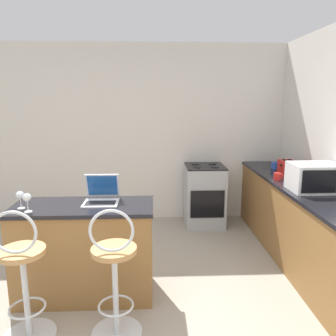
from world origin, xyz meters
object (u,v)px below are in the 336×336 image
object	(u,v)px
toaster	(288,168)
mug_blue	(275,165)
bar_stool_far	(115,276)
wine_glass_tall	(20,196)
stove_range	(204,195)
laptop	(102,195)
microwave	(315,177)
wine_glass_short	(27,198)
bar_stool_near	(23,278)
mug_red	(278,177)

from	to	relation	value
toaster	mug_blue	size ratio (longest dim) A/B	2.58
bar_stool_far	toaster	size ratio (longest dim) A/B	3.90
toaster	wine_glass_tall	size ratio (longest dim) A/B	1.76
stove_range	wine_glass_tall	distance (m)	2.66
toaster	wine_glass_tall	bearing A→B (deg)	-157.98
laptop	microwave	bearing A→B (deg)	7.50
wine_glass_tall	stove_range	bearing A→B (deg)	43.88
wine_glass_short	laptop	bearing A→B (deg)	24.49
bar_stool_near	mug_red	xyz separation A→B (m)	(2.41, 1.41, 0.42)
mug_blue	laptop	bearing A→B (deg)	-146.86
laptop	microwave	xyz separation A→B (m)	(2.13, 0.28, 0.08)
mug_red	toaster	bearing A→B (deg)	46.36
bar_stool_near	mug_blue	bearing A→B (deg)	38.14
mug_red	wine_glass_tall	distance (m)	2.74
laptop	microwave	world-z (taller)	microwave
bar_stool_near	stove_range	size ratio (longest dim) A/B	1.19
toaster	mug_red	xyz separation A→B (m)	(-0.21, -0.22, -0.05)
wine_glass_tall	bar_stool_far	bearing A→B (deg)	-30.41
laptop	toaster	bearing A→B (deg)	24.28
laptop	mug_blue	size ratio (longest dim) A/B	2.98
stove_range	wine_glass_short	world-z (taller)	wine_glass_short
bar_stool_far	laptop	world-z (taller)	laptop
mug_blue	wine_glass_short	world-z (taller)	wine_glass_short
bar_stool_near	wine_glass_tall	size ratio (longest dim) A/B	6.86
toaster	wine_glass_short	world-z (taller)	toaster
mug_red	wine_glass_tall	xyz separation A→B (m)	(-2.59, -0.91, 0.07)
stove_range	mug_red	distance (m)	1.24
toaster	mug_red	distance (m)	0.31
microwave	toaster	size ratio (longest dim) A/B	1.80
bar_stool_near	laptop	distance (m)	0.94
bar_stool_near	bar_stool_far	xyz separation A→B (m)	(0.67, 0.00, 0.00)
bar_stool_far	mug_blue	bearing A→B (deg)	46.59
toaster	wine_glass_short	xyz separation A→B (m)	(-2.71, -1.23, 0.02)
bar_stool_near	wine_glass_tall	xyz separation A→B (m)	(-0.17, 0.50, 0.49)
laptop	wine_glass_tall	distance (m)	0.69
stove_range	bar_stool_near	bearing A→B (deg)	-126.47
bar_stool_far	mug_red	xyz separation A→B (m)	(1.74, 1.41, 0.42)
mug_red	mug_blue	distance (m)	0.68
microwave	wine_glass_tall	distance (m)	2.83
laptop	toaster	distance (m)	2.35
bar_stool_near	mug_blue	world-z (taller)	bar_stool_near
microwave	bar_stool_near	bearing A→B (deg)	-160.13
microwave	stove_range	world-z (taller)	microwave
bar_stool_far	microwave	xyz separation A→B (m)	(1.95, 0.95, 0.52)
laptop	wine_glass_tall	bearing A→B (deg)	-165.73
wine_glass_tall	wine_glass_short	distance (m)	0.13
bar_stool_far	laptop	bearing A→B (deg)	105.28
bar_stool_near	laptop	size ratio (longest dim) A/B	3.38
bar_stool_near	mug_red	size ratio (longest dim) A/B	10.68
bar_stool_far	stove_range	xyz separation A→B (m)	(1.03, 2.30, -0.06)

